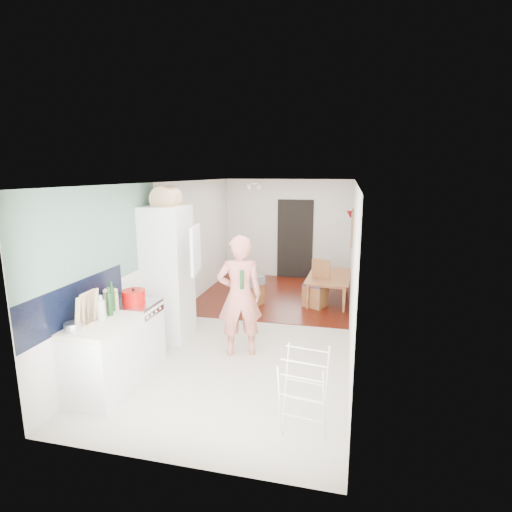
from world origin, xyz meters
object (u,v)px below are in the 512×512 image
at_px(dining_chair, 316,284).
at_px(drying_rack, 304,394).
at_px(person, 240,285).
at_px(stool, 253,294).
at_px(dining_table, 330,290).

distance_m(dining_chair, drying_rack, 4.06).
relative_size(person, dining_chair, 2.24).
distance_m(dining_chair, stool, 1.29).
height_order(dining_table, drying_rack, drying_rack).
height_order(stool, drying_rack, drying_rack).
xyz_separation_m(dining_chair, drying_rack, (0.22, -4.05, -0.03)).
bearing_deg(stool, dining_table, 22.99).
distance_m(person, drying_rack, 2.09).
bearing_deg(dining_table, stool, 115.02).
xyz_separation_m(person, stool, (-0.34, 2.24, -0.84)).
bearing_deg(stool, dining_chair, 7.75).
distance_m(stool, drying_rack, 4.16).
relative_size(dining_table, drying_rack, 1.49).
distance_m(dining_table, drying_rack, 4.53).
bearing_deg(stool, drying_rack, -69.27).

